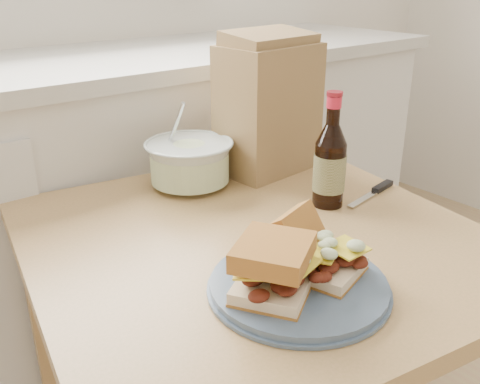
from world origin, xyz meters
TOP-DOWN VIEW (x-y plane):
  - cabinet_run at (-0.00, 1.70)m, footprint 2.50×0.64m
  - dining_table at (0.03, 0.93)m, footprint 0.97×0.97m
  - plate at (-0.04, 0.74)m, footprint 0.28×0.28m
  - sandwich_left at (-0.09, 0.74)m, footprint 0.16×0.15m
  - sandwich_right at (0.01, 0.75)m, footprint 0.13×0.18m
  - coleslaw_bowl at (0.07, 1.22)m, footprint 0.21×0.21m
  - beer_bottle at (0.25, 0.94)m, footprint 0.07×0.07m
  - knife at (0.39, 0.92)m, footprint 0.18×0.05m
  - paper_bag at (0.29, 1.19)m, footprint 0.25×0.18m

SIDE VIEW (x-z plane):
  - cabinet_run at x=0.00m, z-range 0.00..0.94m
  - dining_table at x=0.03m, z-range 0.25..0.94m
  - knife at x=0.39m, z-range 0.70..0.71m
  - plate at x=-0.04m, z-range 0.70..0.72m
  - sandwich_right at x=0.01m, z-range 0.70..0.79m
  - coleslaw_bowl at x=0.07m, z-range 0.65..0.85m
  - sandwich_left at x=-0.09m, z-range 0.72..0.80m
  - beer_bottle at x=0.25m, z-range 0.67..0.92m
  - paper_bag at x=0.29m, z-range 0.70..1.01m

